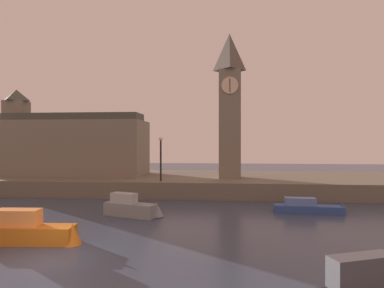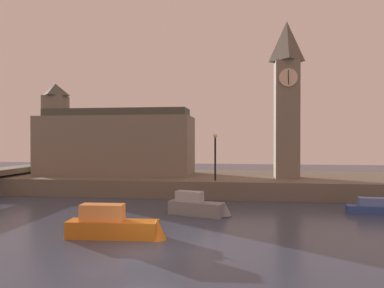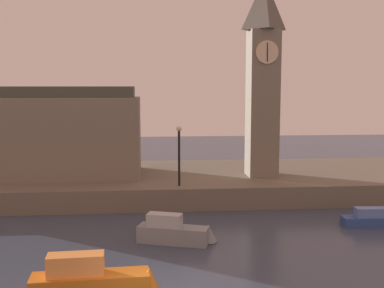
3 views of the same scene
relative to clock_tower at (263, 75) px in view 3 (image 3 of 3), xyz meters
name	(u,v)px [view 3 (image 3 of 3)]	position (x,y,z in m)	size (l,w,h in m)	color
far_embankment	(149,183)	(-8.39, 1.70, -8.20)	(70.00, 12.00, 1.50)	#6B6051
clock_tower	(263,75)	(0.00, 0.00, 0.00)	(2.33, 2.38, 14.34)	slate
parliament_hall	(29,132)	(-17.13, 1.41, -4.19)	(15.43, 5.74, 9.34)	slate
streetlamp	(179,149)	(-6.33, -3.13, -4.95)	(0.36, 0.36, 4.02)	black
boat_patrol_orange	(98,280)	(-10.35, -16.24, -8.34)	(5.16, 1.43, 1.78)	orange
boat_cruiser_grey	(177,232)	(-6.89, -10.32, -8.36)	(4.35, 2.14, 1.58)	gray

